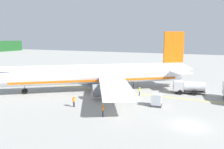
{
  "coord_description": "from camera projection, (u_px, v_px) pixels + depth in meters",
  "views": [
    {
      "loc": [
        -27.46,
        -1.9,
        10.79
      ],
      "look_at": [
        13.58,
        16.41,
        3.13
      ],
      "focal_mm": 35.48,
      "sensor_mm": 36.0,
      "label": 1
    }
  ],
  "objects": [
    {
      "name": "crew_marshaller",
      "position": [
        103.0,
        109.0,
        30.08
      ],
      "size": [
        0.59,
        0.39,
        1.78
      ],
      "color": "#191E33",
      "rests_on": "ground"
    },
    {
      "name": "crew_supervisor",
      "position": [
        133.0,
        82.0,
        47.94
      ],
      "size": [
        0.6,
        0.37,
        1.79
      ],
      "color": "#191E33",
      "rests_on": "ground"
    },
    {
      "name": "cargo_container_near",
      "position": [
        156.0,
        100.0,
        34.75
      ],
      "size": [
        1.9,
        1.9,
        2.08
      ],
      "color": "#333338",
      "rests_on": "ground"
    },
    {
      "name": "airliner_foreground",
      "position": [
        99.0,
        74.0,
        44.31
      ],
      "size": [
        30.76,
        36.06,
        11.9
      ],
      "color": "white",
      "rests_on": "ground"
    },
    {
      "name": "apron_guide_line",
      "position": [
        121.0,
        92.0,
        43.74
      ],
      "size": [
        0.3,
        60.0,
        0.01
      ],
      "primitive_type": "cube",
      "color": "yellow",
      "rests_on": "ground"
    },
    {
      "name": "service_truck_baggage",
      "position": [
        188.0,
        87.0,
        42.28
      ],
      "size": [
        3.18,
        6.05,
        2.4
      ],
      "color": "silver",
      "rests_on": "ground"
    },
    {
      "name": "crew_loader_left",
      "position": [
        140.0,
        90.0,
        41.13
      ],
      "size": [
        0.62,
        0.31,
        1.61
      ],
      "color": "#191E33",
      "rests_on": "ground"
    },
    {
      "name": "crew_loader_right",
      "position": [
        74.0,
        100.0,
        34.33
      ],
      "size": [
        0.63,
        0.25,
        1.75
      ],
      "color": "#191E33",
      "rests_on": "ground"
    }
  ]
}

